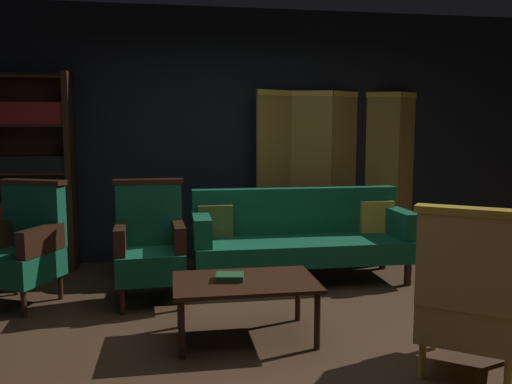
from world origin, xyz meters
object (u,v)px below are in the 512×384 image
(bookshelf, at_px, (28,167))
(coffee_table, at_px, (245,287))
(folding_screen, at_px, (345,171))
(armchair_wing_right, at_px, (23,246))
(armchair_wing_left, at_px, (150,245))
(book_green_cloth, at_px, (230,277))
(armchair_gilt_accent, at_px, (470,296))
(velvet_couch, at_px, (300,233))
(potted_plant, at_px, (147,235))

(bookshelf, height_order, coffee_table, bookshelf)
(folding_screen, xyz_separation_m, armchair_wing_right, (-3.24, -1.22, -0.50))
(armchair_wing_left, distance_m, book_green_cloth, 1.08)
(bookshelf, xyz_separation_m, armchair_wing_left, (1.26, -1.22, -0.59))
(coffee_table, bearing_deg, book_green_cloth, 168.95)
(armchair_gilt_accent, distance_m, book_green_cloth, 1.56)
(velvet_couch, xyz_separation_m, potted_plant, (-1.50, 0.24, -0.02))
(potted_plant, bearing_deg, velvet_couch, -9.21)
(coffee_table, distance_m, armchair_wing_left, 1.16)
(bookshelf, relative_size, armchair_wing_left, 1.97)
(potted_plant, bearing_deg, bookshelf, 157.43)
(bookshelf, relative_size, armchair_wing_right, 1.97)
(armchair_gilt_accent, bearing_deg, potted_plant, 129.45)
(armchair_wing_right, bearing_deg, potted_plant, 30.73)
(bookshelf, height_order, book_green_cloth, bookshelf)
(velvet_couch, bearing_deg, book_green_cloth, -121.79)
(bookshelf, distance_m, velvet_couch, 2.87)
(armchair_gilt_accent, height_order, armchair_wing_left, same)
(velvet_couch, relative_size, armchair_wing_right, 2.04)
(armchair_wing_right, bearing_deg, coffee_table, -31.01)
(folding_screen, relative_size, potted_plant, 2.82)
(velvet_couch, distance_m, potted_plant, 1.52)
(coffee_table, height_order, armchair_gilt_accent, armchair_gilt_accent)
(armchair_gilt_accent, relative_size, potted_plant, 1.39)
(folding_screen, relative_size, velvet_couch, 1.00)
(folding_screen, xyz_separation_m, armchair_wing_left, (-2.18, -1.34, -0.50))
(velvet_couch, distance_m, armchair_wing_right, 2.52)
(armchair_wing_left, bearing_deg, coffee_table, -53.48)
(bookshelf, bearing_deg, coffee_table, -47.71)
(bookshelf, relative_size, velvet_couch, 0.97)
(armchair_wing_left, relative_size, armchair_wing_right, 1.00)
(velvet_couch, relative_size, book_green_cloth, 11.02)
(folding_screen, relative_size, bookshelf, 1.03)
(coffee_table, distance_m, armchair_gilt_accent, 1.46)
(armchair_gilt_accent, bearing_deg, folding_screen, 85.16)
(armchair_gilt_accent, distance_m, armchair_wing_right, 3.49)
(folding_screen, bearing_deg, potted_plant, -164.39)
(velvet_couch, xyz_separation_m, armchair_wing_right, (-2.50, -0.35, 0.04))
(coffee_table, height_order, armchair_wing_right, armchair_wing_right)
(bookshelf, bearing_deg, armchair_wing_left, -43.93)
(coffee_table, height_order, armchair_wing_left, armchair_wing_left)
(bookshelf, relative_size, armchair_gilt_accent, 1.97)
(bookshelf, xyz_separation_m, coffee_table, (1.95, -2.14, -0.71))
(folding_screen, xyz_separation_m, bookshelf, (-3.44, -0.13, 0.09))
(bookshelf, xyz_separation_m, potted_plant, (1.20, -0.50, -0.65))
(potted_plant, xyz_separation_m, book_green_cloth, (0.64, -1.62, 0.01))
(velvet_couch, height_order, armchair_wing_left, armchair_wing_left)
(velvet_couch, relative_size, coffee_table, 2.12)
(folding_screen, bearing_deg, book_green_cloth, -125.42)
(folding_screen, height_order, bookshelf, bookshelf)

